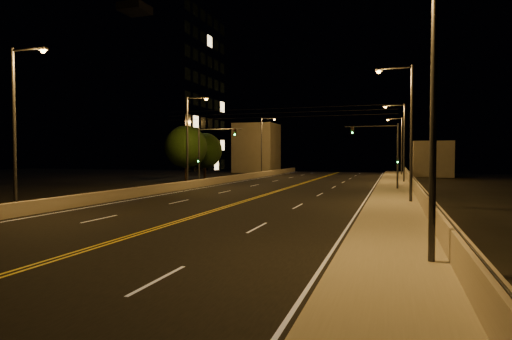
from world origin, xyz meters
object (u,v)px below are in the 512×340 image
(streetlight_0, at_px, (424,86))
(tree_0, at_px, (186,147))
(building_tower, at_px, (136,95))
(streetlight_3, at_px, (400,143))
(streetlight_1, at_px, (407,125))
(tree_1, at_px, (205,151))
(streetlight_6, at_px, (263,143))
(streetlight_2, at_px, (402,138))
(streetlight_4, at_px, (18,120))
(traffic_signal_left, at_px, (207,150))
(traffic_signal_right, at_px, (387,149))
(streetlight_5, at_px, (190,136))

(streetlight_0, height_order, tree_0, streetlight_0)
(tree_0, bearing_deg, building_tower, 145.35)
(streetlight_3, bearing_deg, streetlight_1, -90.00)
(streetlight_1, bearing_deg, tree_1, 138.34)
(streetlight_3, xyz_separation_m, streetlight_6, (-21.47, -6.63, 0.00))
(streetlight_2, distance_m, streetlight_3, 19.71)
(streetlight_4, relative_size, streetlight_6, 1.00)
(traffic_signal_left, xyz_separation_m, tree_0, (-5.39, 5.50, 0.46))
(traffic_signal_left, bearing_deg, streetlight_4, -92.65)
(streetlight_6, xyz_separation_m, building_tower, (-17.69, -9.76, 7.23))
(streetlight_2, distance_m, traffic_signal_right, 11.64)
(streetlight_2, bearing_deg, tree_1, -179.74)
(streetlight_1, distance_m, streetlight_3, 42.85)
(streetlight_6, relative_size, tree_0, 1.34)
(traffic_signal_left, height_order, building_tower, building_tower)
(streetlight_0, distance_m, streetlight_2, 40.57)
(streetlight_6, distance_m, tree_0, 19.53)
(streetlight_0, height_order, traffic_signal_left, streetlight_0)
(tree_0, relative_size, tree_1, 1.10)
(streetlight_0, bearing_deg, streetlight_1, 90.00)
(streetlight_3, bearing_deg, streetlight_6, -162.84)
(streetlight_6, distance_m, tree_1, 13.99)
(streetlight_1, bearing_deg, streetlight_2, 90.00)
(streetlight_3, height_order, streetlight_4, same)
(streetlight_4, bearing_deg, traffic_signal_left, 87.35)
(streetlight_4, xyz_separation_m, traffic_signal_right, (19.97, 23.65, -1.47))
(streetlight_2, xyz_separation_m, building_tower, (-39.15, 3.31, 7.23))
(streetlight_5, xyz_separation_m, building_tower, (-17.69, 16.75, 7.23))
(streetlight_0, bearing_deg, streetlight_4, 165.69)
(streetlight_3, height_order, traffic_signal_right, streetlight_3)
(traffic_signal_right, height_order, traffic_signal_left, same)
(building_tower, bearing_deg, tree_0, -34.65)
(streetlight_6, bearing_deg, traffic_signal_right, -50.84)
(tree_0, bearing_deg, tree_1, 91.18)
(streetlight_3, distance_m, streetlight_4, 58.86)
(streetlight_0, relative_size, streetlight_2, 1.00)
(streetlight_1, distance_m, streetlight_4, 24.57)
(traffic_signal_right, relative_size, traffic_signal_left, 1.00)
(streetlight_1, xyz_separation_m, tree_1, (-25.88, 23.03, -1.41))
(tree_0, bearing_deg, streetlight_6, 77.28)
(tree_1, bearing_deg, streetlight_5, -71.67)
(streetlight_2, relative_size, streetlight_3, 1.00)
(streetlight_2, xyz_separation_m, streetlight_5, (-21.47, -13.44, 0.00))
(streetlight_5, bearing_deg, streetlight_1, -24.33)
(streetlight_0, height_order, tree_1, streetlight_0)
(traffic_signal_left, distance_m, tree_0, 7.72)
(streetlight_4, distance_m, traffic_signal_right, 30.99)
(streetlight_1, height_order, tree_1, streetlight_1)
(building_tower, bearing_deg, streetlight_2, -4.84)
(streetlight_1, xyz_separation_m, streetlight_2, (0.00, 23.15, 0.00))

